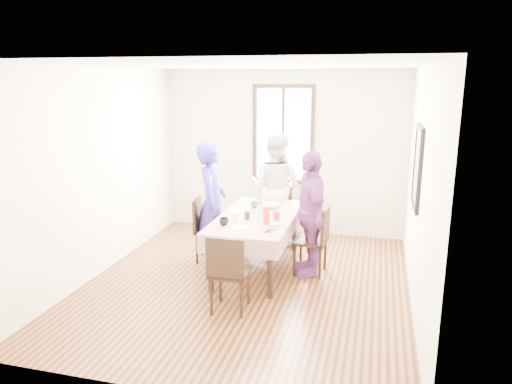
# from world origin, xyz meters

# --- Properties ---
(ground) EXTENTS (4.50, 4.50, 0.00)m
(ground) POSITION_xyz_m (0.00, 0.00, 0.00)
(ground) COLOR #321909
(ground) RESTS_ON ground
(back_wall) EXTENTS (4.00, 0.00, 4.00)m
(back_wall) POSITION_xyz_m (0.00, 2.25, 1.35)
(back_wall) COLOR beige
(back_wall) RESTS_ON ground
(right_wall) EXTENTS (0.00, 4.50, 4.50)m
(right_wall) POSITION_xyz_m (2.00, 0.00, 1.35)
(right_wall) COLOR beige
(right_wall) RESTS_ON ground
(window_frame) EXTENTS (1.02, 0.06, 1.62)m
(window_frame) POSITION_xyz_m (0.00, 2.23, 1.65)
(window_frame) COLOR black
(window_frame) RESTS_ON back_wall
(window_pane) EXTENTS (0.90, 0.02, 1.50)m
(window_pane) POSITION_xyz_m (0.00, 2.24, 1.65)
(window_pane) COLOR white
(window_pane) RESTS_ON back_wall
(art_poster) EXTENTS (0.04, 0.76, 0.96)m
(art_poster) POSITION_xyz_m (1.98, 0.30, 1.55)
(art_poster) COLOR red
(art_poster) RESTS_ON right_wall
(dining_table) EXTENTS (0.86, 1.75, 0.75)m
(dining_table) POSITION_xyz_m (0.00, 0.49, 0.38)
(dining_table) COLOR black
(dining_table) RESTS_ON ground
(tablecloth) EXTENTS (0.98, 1.87, 0.01)m
(tablecloth) POSITION_xyz_m (0.00, 0.49, 0.76)
(tablecloth) COLOR #510810
(tablecloth) RESTS_ON dining_table
(chair_left) EXTENTS (0.48, 0.48, 0.91)m
(chair_left) POSITION_xyz_m (-0.72, 0.65, 0.46)
(chair_left) COLOR black
(chair_left) RESTS_ON ground
(chair_right) EXTENTS (0.45, 0.45, 0.91)m
(chair_right) POSITION_xyz_m (0.72, 0.54, 0.46)
(chair_right) COLOR black
(chair_right) RESTS_ON ground
(chair_far) EXTENTS (0.46, 0.46, 0.91)m
(chair_far) POSITION_xyz_m (0.00, 1.69, 0.46)
(chair_far) COLOR black
(chair_far) RESTS_ON ground
(chair_near) EXTENTS (0.43, 0.43, 0.91)m
(chair_near) POSITION_xyz_m (0.00, -0.72, 0.46)
(chair_near) COLOR black
(chair_near) RESTS_ON ground
(person_left) EXTENTS (0.53, 0.69, 1.70)m
(person_left) POSITION_xyz_m (-0.70, 0.65, 0.85)
(person_left) COLOR #342C8D
(person_left) RESTS_ON ground
(person_far) EXTENTS (0.96, 0.82, 1.74)m
(person_far) POSITION_xyz_m (0.00, 1.67, 0.87)
(person_far) COLOR silver
(person_far) RESTS_ON ground
(person_right) EXTENTS (0.73, 1.06, 1.66)m
(person_right) POSITION_xyz_m (0.71, 0.54, 0.83)
(person_right) COLOR #7B3680
(person_right) RESTS_ON ground
(mug_black) EXTENTS (0.15, 0.15, 0.09)m
(mug_black) POSITION_xyz_m (-0.29, -0.02, 0.81)
(mug_black) COLOR black
(mug_black) RESTS_ON tablecloth
(mug_flag) EXTENTS (0.12, 0.12, 0.09)m
(mug_flag) POSITION_xyz_m (0.29, 0.39, 0.81)
(mug_flag) COLOR red
(mug_flag) RESTS_ON tablecloth
(mug_green) EXTENTS (0.13, 0.13, 0.08)m
(mug_green) POSITION_xyz_m (-0.13, 0.87, 0.80)
(mug_green) COLOR #0C7226
(mug_green) RESTS_ON tablecloth
(serving_bowl) EXTENTS (0.25, 0.25, 0.06)m
(serving_bowl) POSITION_xyz_m (0.10, 0.91, 0.79)
(serving_bowl) COLOR white
(serving_bowl) RESTS_ON tablecloth
(juice_carton) EXTENTS (0.07, 0.07, 0.23)m
(juice_carton) POSITION_xyz_m (0.21, 0.16, 0.88)
(juice_carton) COLOR red
(juice_carton) RESTS_ON tablecloth
(butter_tub) EXTENTS (0.11, 0.11, 0.06)m
(butter_tub) POSITION_xyz_m (0.35, -0.01, 0.79)
(butter_tub) COLOR white
(butter_tub) RESTS_ON tablecloth
(jam_jar) EXTENTS (0.07, 0.07, 0.10)m
(jam_jar) POSITION_xyz_m (-0.08, 0.30, 0.81)
(jam_jar) COLOR black
(jam_jar) RESTS_ON tablecloth
(drinking_glass) EXTENTS (0.07, 0.07, 0.10)m
(drinking_glass) POSITION_xyz_m (-0.22, 0.22, 0.81)
(drinking_glass) COLOR silver
(drinking_glass) RESTS_ON tablecloth
(smartphone) EXTENTS (0.06, 0.12, 0.01)m
(smartphone) POSITION_xyz_m (0.29, -0.12, 0.77)
(smartphone) COLOR black
(smartphone) RESTS_ON tablecloth
(flower_vase) EXTENTS (0.06, 0.06, 0.12)m
(flower_vase) POSITION_xyz_m (0.03, 0.56, 0.82)
(flower_vase) COLOR silver
(flower_vase) RESTS_ON tablecloth
(plate_left) EXTENTS (0.20, 0.20, 0.01)m
(plate_left) POSITION_xyz_m (-0.30, 0.61, 0.77)
(plate_left) COLOR white
(plate_left) RESTS_ON tablecloth
(plate_right) EXTENTS (0.20, 0.20, 0.01)m
(plate_right) POSITION_xyz_m (0.27, 0.58, 0.77)
(plate_right) COLOR white
(plate_right) RESTS_ON tablecloth
(plate_far) EXTENTS (0.20, 0.20, 0.01)m
(plate_far) POSITION_xyz_m (0.02, 1.16, 0.77)
(plate_far) COLOR white
(plate_far) RESTS_ON tablecloth
(plate_near) EXTENTS (0.20, 0.20, 0.01)m
(plate_near) POSITION_xyz_m (-0.07, -0.09, 0.77)
(plate_near) COLOR white
(plate_near) RESTS_ON tablecloth
(butter_lid) EXTENTS (0.12, 0.12, 0.01)m
(butter_lid) POSITION_xyz_m (0.35, -0.01, 0.82)
(butter_lid) COLOR blue
(butter_lid) RESTS_ON butter_tub
(flower_bunch) EXTENTS (0.09, 0.09, 0.10)m
(flower_bunch) POSITION_xyz_m (0.03, 0.56, 0.94)
(flower_bunch) COLOR yellow
(flower_bunch) RESTS_ON flower_vase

